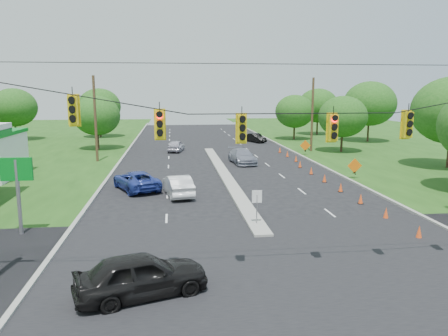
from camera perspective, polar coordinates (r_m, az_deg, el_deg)
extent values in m
plane|color=black|center=(19.07, 7.81, -12.99)|extent=(160.00, 160.00, 0.00)
cube|color=black|center=(19.07, 7.81, -12.99)|extent=(160.00, 14.00, 0.02)
cube|color=gray|center=(47.87, -13.35, 0.85)|extent=(0.25, 110.00, 0.16)
cube|color=gray|center=(49.75, 10.43, 1.30)|extent=(0.25, 110.00, 0.16)
cube|color=gray|center=(38.95, 0.06, -0.94)|extent=(1.00, 34.00, 0.18)
cylinder|color=gray|center=(24.30, 4.30, -5.57)|extent=(0.06, 0.06, 1.80)
cube|color=white|center=(24.10, 4.33, -3.74)|extent=(0.55, 0.04, 0.70)
cylinder|color=black|center=(16.60, 9.26, 8.42)|extent=(24.00, 0.04, 0.04)
cube|color=yellow|center=(16.34, -19.08, 7.10)|extent=(0.34, 0.24, 1.00)
cube|color=yellow|center=(16.01, -8.38, 5.61)|extent=(0.34, 0.24, 1.00)
cube|color=yellow|center=(16.22, 2.33, 5.15)|extent=(0.34, 0.24, 1.00)
cube|color=yellow|center=(17.13, 14.02, 5.12)|extent=(0.34, 0.24, 1.00)
cube|color=yellow|center=(18.40, 22.84, 5.23)|extent=(0.34, 0.24, 1.00)
cylinder|color=#422D1C|center=(47.72, -16.45, 6.13)|extent=(0.28, 0.28, 9.00)
cylinder|color=#422D1C|center=(54.77, 11.45, 6.79)|extent=(0.28, 0.28, 9.00)
cylinder|color=gray|center=(24.89, -25.24, -3.53)|extent=(0.20, 0.20, 4.00)
cube|color=#017319|center=(24.61, -25.51, -0.13)|extent=(1.60, 0.15, 1.20)
cone|color=#E74B18|center=(24.54, 24.13, -7.63)|extent=(0.32, 0.32, 0.70)
cone|color=#E74B18|center=(27.46, 20.40, -5.54)|extent=(0.32, 0.32, 0.70)
cone|color=#E74B18|center=(30.51, 17.42, -3.84)|extent=(0.32, 0.32, 0.70)
cone|color=#E74B18|center=(33.64, 15.00, -2.45)|extent=(0.32, 0.32, 0.70)
cone|color=#E74B18|center=(36.84, 13.00, -1.29)|extent=(0.32, 0.32, 0.70)
cone|color=#E74B18|center=(40.09, 11.32, -0.32)|extent=(0.32, 0.32, 0.70)
cone|color=#E74B18|center=(43.38, 9.90, 0.51)|extent=(0.32, 0.32, 0.70)
cone|color=#E74B18|center=(46.86, 9.39, 1.23)|extent=(0.32, 0.32, 0.70)
cone|color=#E74B18|center=(50.19, 8.28, 1.84)|extent=(0.32, 0.32, 0.70)
cone|color=#E74B18|center=(53.54, 7.31, 2.38)|extent=(0.32, 0.32, 0.70)
cube|color=black|center=(38.80, 16.65, -0.59)|extent=(0.06, 0.58, 0.26)
cube|color=black|center=(38.80, 16.65, -0.59)|extent=(0.06, 0.58, 0.26)
cube|color=orange|center=(38.70, 16.70, 0.29)|extent=(1.27, 0.05, 1.27)
cube|color=black|center=(51.77, 10.54, 2.25)|extent=(0.06, 0.58, 0.26)
cube|color=black|center=(51.77, 10.54, 2.25)|extent=(0.06, 0.58, 0.26)
cube|color=orange|center=(51.70, 10.56, 2.91)|extent=(1.27, 0.05, 1.27)
cylinder|color=black|center=(73.08, -25.55, 4.38)|extent=(0.28, 0.28, 2.88)
ellipsoid|color=#194C14|center=(72.88, -25.76, 7.13)|extent=(6.72, 6.72, 5.76)
cylinder|color=black|center=(58.07, -16.14, 3.56)|extent=(0.28, 0.28, 2.52)
ellipsoid|color=#194C14|center=(57.82, -16.29, 6.60)|extent=(5.88, 5.88, 5.04)
cylinder|color=black|center=(73.11, -15.83, 4.98)|extent=(0.28, 0.28, 2.88)
ellipsoid|color=#194C14|center=(72.90, -15.96, 7.74)|extent=(6.72, 6.72, 5.76)
cylinder|color=black|center=(55.30, 15.11, 3.30)|extent=(0.28, 0.28, 2.52)
ellipsoid|color=#194C14|center=(55.04, 15.26, 6.49)|extent=(5.88, 5.88, 5.04)
cylinder|color=black|center=(67.57, 18.30, 4.62)|extent=(0.28, 0.28, 3.24)
ellipsoid|color=#194C14|center=(67.35, 18.49, 7.97)|extent=(7.56, 7.56, 6.48)
cylinder|color=black|center=(76.27, 12.07, 5.34)|extent=(0.28, 0.28, 2.88)
ellipsoid|color=#194C14|center=(76.08, 12.17, 7.98)|extent=(6.72, 6.72, 5.76)
cylinder|color=black|center=(67.84, 9.15, 4.71)|extent=(0.28, 0.28, 2.52)
ellipsoid|color=#194C14|center=(67.63, 9.22, 7.31)|extent=(5.88, 5.88, 5.04)
imported|color=black|center=(16.62, -10.72, -13.57)|extent=(5.20, 3.37, 1.65)
imported|color=silver|center=(31.44, -6.04, -2.27)|extent=(2.35, 4.77, 1.50)
imported|color=navy|center=(33.75, -11.40, -1.60)|extent=(4.30, 5.79, 1.46)
imported|color=gray|center=(45.18, 2.39, 1.55)|extent=(2.68, 5.40, 1.51)
imported|color=#B3AFBD|center=(54.38, -6.29, 2.89)|extent=(2.44, 4.38, 1.41)
imported|color=black|center=(64.07, 4.16, 3.95)|extent=(2.71, 4.14, 1.29)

